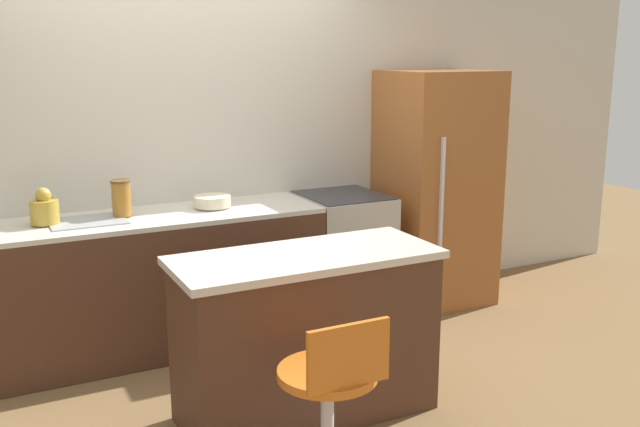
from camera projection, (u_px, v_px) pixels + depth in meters
ground_plane at (221, 358)px, 4.49m from camera, size 14.00×14.00×0.00m
wall_back at (182, 140)px, 4.78m from camera, size 8.00×0.06×2.60m
back_counter at (154, 283)px, 4.54m from camera, size 2.15×0.62×0.89m
kitchen_island at (306, 335)px, 3.70m from camera, size 1.37×0.58×0.89m
oven_range at (343, 255)px, 5.14m from camera, size 0.58×0.63×0.89m
refrigerator at (436, 189)px, 5.36m from camera, size 0.75×0.70×1.75m
stool_chair at (330, 403)px, 3.10m from camera, size 0.44×0.44×0.81m
kettle at (44, 209)px, 4.18m from camera, size 0.17×0.17×0.22m
mixing_bowl at (212, 201)px, 4.64m from camera, size 0.24×0.24×0.07m
canister_jar at (121, 198)px, 4.37m from camera, size 0.12×0.12×0.22m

